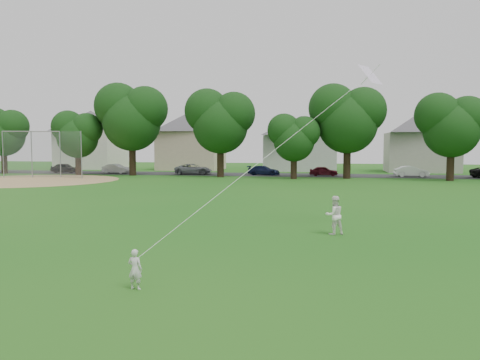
% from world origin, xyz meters
% --- Properties ---
extents(ground, '(160.00, 160.00, 0.00)m').
position_xyz_m(ground, '(0.00, 0.00, 0.00)').
color(ground, '#175C15').
rests_on(ground, ground).
extents(street, '(90.00, 7.00, 0.01)m').
position_xyz_m(street, '(0.00, 42.00, 0.01)').
color(street, '#2D2D30').
rests_on(street, ground).
extents(dirt_infield, '(18.00, 18.00, 0.02)m').
position_xyz_m(dirt_infield, '(-26.00, 28.00, 0.01)').
color(dirt_infield, '#9E7F51').
rests_on(dirt_infield, ground).
extents(toddler, '(0.39, 0.27, 1.00)m').
position_xyz_m(toddler, '(-0.53, -3.72, 0.50)').
color(toddler, silver).
rests_on(toddler, ground).
extents(older_boy, '(0.93, 0.85, 1.54)m').
position_xyz_m(older_boy, '(4.30, 4.45, 0.77)').
color(older_boy, white).
rests_on(older_boy, ground).
extents(kite, '(3.71, 5.50, 12.87)m').
position_xyz_m(kite, '(2.58, 1.13, 3.59)').
color(kite, white).
rests_on(kite, ground).
extents(baseball_backstop, '(11.20, 4.57, 5.09)m').
position_xyz_m(baseball_backstop, '(-28.12, 31.45, 2.55)').
color(baseball_backstop, gray).
rests_on(baseball_backstop, ground).
extents(tree_row, '(80.15, 9.15, 11.21)m').
position_xyz_m(tree_row, '(1.55, 36.90, 6.36)').
color(tree_row, black).
rests_on(tree_row, ground).
extents(parked_cars, '(71.52, 2.66, 1.27)m').
position_xyz_m(parked_cars, '(4.43, 41.00, 0.61)').
color(parked_cars, black).
rests_on(parked_cars, ground).
extents(house_row, '(77.16, 14.21, 10.43)m').
position_xyz_m(house_row, '(-0.25, 52.00, 5.04)').
color(house_row, silver).
rests_on(house_row, ground).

